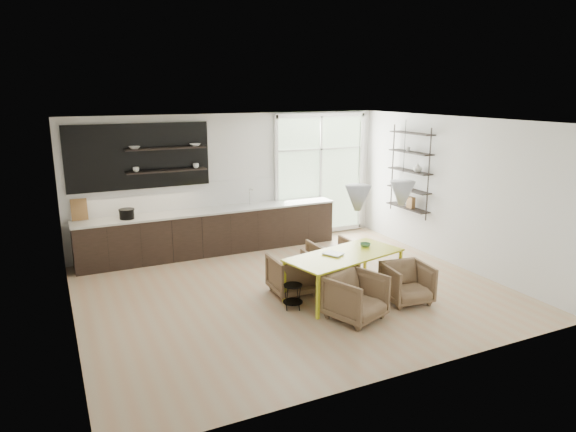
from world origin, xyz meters
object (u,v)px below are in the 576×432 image
object	(u,v)px
armchair_front_right	(407,283)
armchair_front_left	(356,297)
wire_stool	(293,293)
dining_table	(344,257)
armchair_back_left	(292,274)
armchair_back_right	(332,259)

from	to	relation	value
armchair_front_right	armchair_front_left	bearing A→B (deg)	-163.29
wire_stool	dining_table	bearing A→B (deg)	6.07
dining_table	armchair_front_left	bearing A→B (deg)	-123.63
dining_table	wire_stool	bearing A→B (deg)	172.59
armchair_front_left	dining_table	bearing A→B (deg)	49.91
dining_table	wire_stool	distance (m)	1.10
armchair_back_left	armchair_front_right	distance (m)	1.91
dining_table	armchair_front_right	xyz separation A→B (m)	(0.79, -0.67, -0.36)
armchair_back_right	armchair_back_left	bearing A→B (deg)	20.40
armchair_front_left	armchair_front_right	bearing A→B (deg)	-10.37
armchair_front_right	dining_table	bearing A→B (deg)	147.02
dining_table	armchair_back_left	bearing A→B (deg)	133.00
armchair_back_left	wire_stool	size ratio (longest dim) A/B	1.86
armchair_back_right	dining_table	bearing A→B (deg)	73.04
armchair_back_left	armchair_back_right	world-z (taller)	armchair_back_right
armchair_back_left	wire_stool	xyz separation A→B (m)	(-0.28, -0.59, -0.08)
dining_table	armchair_front_right	bearing A→B (deg)	-53.61
armchair_back_right	armchair_front_left	world-z (taller)	same
armchair_back_left	armchair_front_left	size ratio (longest dim) A/B	0.96
dining_table	armchair_back_right	size ratio (longest dim) A/B	2.79
armchair_front_left	wire_stool	xyz separation A→B (m)	(-0.69, 0.75, -0.10)
wire_stool	armchair_front_right	bearing A→B (deg)	-17.29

